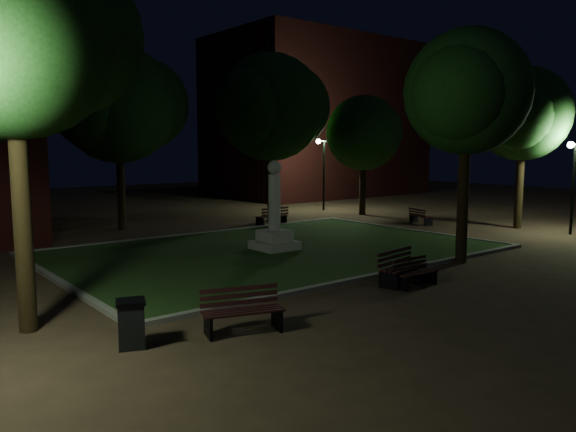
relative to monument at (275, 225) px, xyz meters
The scene contains 19 objects.
ground 2.22m from the monument, 90.00° to the right, with size 80.00×80.00×0.00m, color #443121.
lawn 0.92m from the monument, ahead, with size 15.00×10.00×0.08m, color #234117.
lawn_kerb 0.90m from the monument, ahead, with size 15.40×10.40×0.12m.
monument is the anchor object (origin of this frame).
building_far 25.95m from the monument, 45.00° to the left, with size 16.00×10.00×12.00m, color #4E1815.
tree_west 11.19m from the monument, 157.01° to the right, with size 5.03×4.11×7.98m.
tree_north_er 9.86m from the monument, 53.21° to the left, with size 6.60×5.39×8.44m.
tree_ne 12.70m from the monument, 28.47° to the left, with size 5.06×4.13×6.60m.
tree_east 13.48m from the monument, 10.80° to the right, with size 5.26×4.29×7.41m.
tree_se 7.92m from the monument, 55.75° to the right, with size 4.88×3.98×7.48m.
tree_far_north 10.01m from the monument, 103.43° to the left, with size 6.41×5.23×8.25m.
lamppost_se 13.44m from the monument, 21.39° to the right, with size 1.18×0.28×3.99m.
lamppost_ne 13.91m from the monument, 40.29° to the left, with size 1.18×0.28×4.23m.
bench_near_left 6.50m from the monument, 91.69° to the right, with size 1.38×0.49×0.76m.
bench_near_right 6.07m from the monument, 92.15° to the right, with size 1.76×0.83×0.93m.
bench_west_near 8.98m from the monument, 131.56° to the right, with size 1.74×1.05×0.90m.
bench_right_side 10.05m from the monument, ahead, with size 0.87×1.48×0.77m.
bench_far_side 6.73m from the monument, 53.53° to the left, with size 1.67×0.66×0.90m.
trash_bin 10.14m from the monument, 142.76° to the right, with size 0.69×0.69×0.91m.
Camera 1 is at (-12.14, -13.91, 3.73)m, focal length 35.00 mm.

